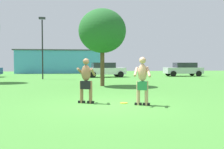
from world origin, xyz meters
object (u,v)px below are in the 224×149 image
car_white_mid_lot (105,70)px  car_silver_far_end (184,69)px  player_in_black (86,79)px  frisbee (124,103)px  player_near (142,80)px  tree_left_field (102,31)px  lamp_post (42,41)px

car_white_mid_lot → car_silver_far_end: same height
player_in_black → frisbee: 1.70m
car_white_mid_lot → frisbee: bearing=-93.5°
car_silver_far_end → car_white_mid_lot: bearing=-174.3°
player_near → frisbee: (-0.58, 0.53, -0.92)m
player_in_black → tree_left_field: 7.94m
player_near → car_white_mid_lot: size_ratio=0.39×
frisbee → tree_left_field: 8.39m
frisbee → car_silver_far_end: size_ratio=0.07×
car_silver_far_end → lamp_post: (-15.57, -3.91, 2.74)m
frisbee → car_silver_far_end: bearing=61.5°
player_near → player_in_black: bearing=159.3°
car_white_mid_lot → car_silver_far_end: size_ratio=1.04×
frisbee → car_white_mid_lot: 18.47m
player_in_black → frisbee: bearing=-9.0°
player_near → car_white_mid_lot: bearing=88.3°
lamp_post → tree_left_field: size_ratio=1.14×
car_white_mid_lot → lamp_post: size_ratio=0.77×
player_in_black → car_white_mid_lot: (2.56, 18.20, -0.08)m
car_white_mid_lot → car_silver_far_end: bearing=5.7°
car_white_mid_lot → lamp_post: (-6.19, -2.97, 2.74)m
car_white_mid_lot → tree_left_field: (-1.26, -10.86, 2.82)m
player_in_black → car_silver_far_end: 22.56m
car_white_mid_lot → tree_left_field: tree_left_field is taller
lamp_post → tree_left_field: lamp_post is taller
player_in_black → frisbee: (1.42, -0.23, -0.90)m
player_in_black → tree_left_field: size_ratio=0.33×
frisbee → lamp_post: 16.64m
player_near → frisbee: size_ratio=6.17×
player_near → frisbee: 1.21m
car_white_mid_lot → lamp_post: lamp_post is taller
tree_left_field → car_silver_far_end: bearing=48.0°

